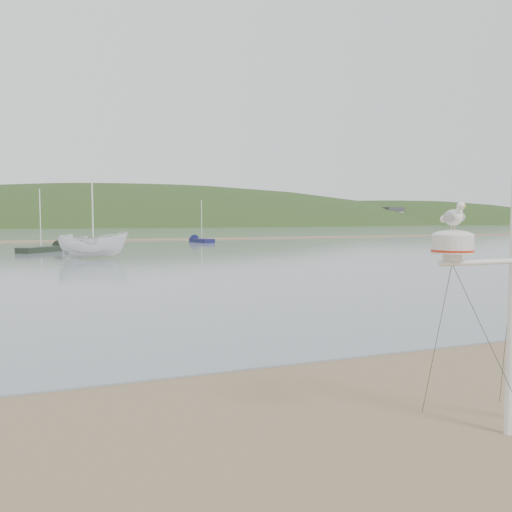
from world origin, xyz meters
name	(u,v)px	position (x,y,z in m)	size (l,w,h in m)	color
ground	(122,490)	(0.00, 0.00, 0.00)	(560.00, 560.00, 0.00)	brown
water	(42,231)	(0.00, 132.00, 0.02)	(560.00, 256.00, 0.04)	slate
sandbar	(46,241)	(0.00, 70.00, 0.07)	(560.00, 7.00, 0.07)	brown
hill_ridge	(88,271)	(18.52, 235.00, -19.70)	(620.00, 180.00, 80.00)	#203516
far_cottages	(50,216)	(3.00, 196.00, 4.00)	(294.40, 6.30, 8.00)	silver
mast_rig	(510,348)	(5.31, -0.48, 1.27)	(2.34, 2.50, 5.28)	silver
boat_white	(93,224)	(3.01, 36.55, 2.64)	(1.96, 2.01, 5.21)	white
sailboat_blue_far	(197,240)	(18.01, 61.21, 0.30)	(2.53, 5.93, 5.77)	#131543
sailboat_dark_mid	(53,248)	(0.39, 47.45, 0.30)	(5.31, 5.56, 6.18)	black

